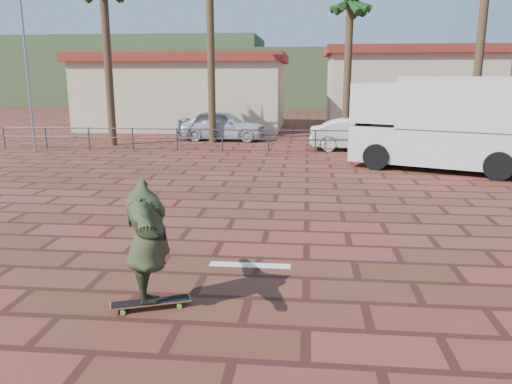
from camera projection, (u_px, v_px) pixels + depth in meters
ground at (222, 242)px, 9.83m from camera, size 120.00×120.00×0.00m
paint_stripe at (250, 265)px, 8.60m from camera, size 1.40×0.22×0.01m
guardrail at (268, 136)px, 21.31m from camera, size 24.06×0.06×1.00m
flagpole at (27, 40)px, 20.42m from camera, size 1.30×0.10×8.00m
palm_center at (350, 6)px, 23.07m from camera, size 2.40×2.40×7.75m
building_west at (185, 91)px, 31.23m from camera, size 12.60×7.60×4.50m
building_east at (408, 87)px, 31.73m from camera, size 10.60×6.60×5.00m
hill_front at (294, 78)px, 57.61m from camera, size 70.00×18.00×6.00m
hill_back at (127, 70)px, 65.37m from camera, size 35.00×14.00×8.00m
longboard at (151, 302)px, 6.98m from camera, size 1.12×0.62×0.11m
skateboarder at (148, 241)px, 6.78m from camera, size 1.38×2.22×1.76m
campervan at (448, 121)px, 17.13m from camera, size 6.64×4.71×3.18m
car_silver at (222, 125)px, 25.43m from camera, size 4.57×2.10×1.52m
car_white at (357, 135)px, 21.90m from camera, size 4.16×1.52×1.36m
street_sign at (432, 112)px, 20.29m from camera, size 0.51×0.07×2.53m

